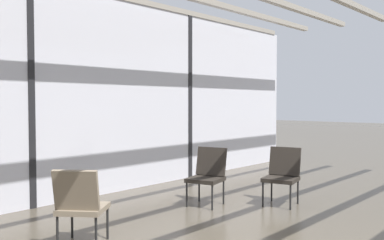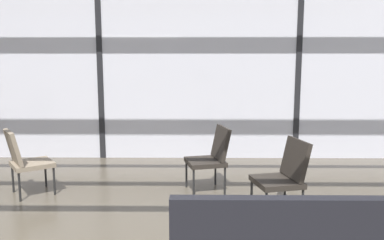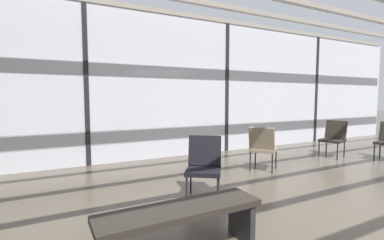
{
  "view_description": "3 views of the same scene",
  "coord_description": "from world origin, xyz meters",
  "px_view_note": "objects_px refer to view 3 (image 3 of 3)",
  "views": [
    {
      "loc": [
        -3.16,
        -0.77,
        1.57
      ],
      "look_at": [
        -0.08,
        1.94,
        1.4
      ],
      "focal_mm": 40.15,
      "sensor_mm": 36.0,
      "label": 1
    },
    {
      "loc": [
        1.7,
        -1.56,
        1.7
      ],
      "look_at": [
        1.62,
        5.57,
        0.64
      ],
      "focal_mm": 35.33,
      "sensor_mm": 36.0,
      "label": 2
    },
    {
      "loc": [
        -4.17,
        -0.87,
        1.43
      ],
      "look_at": [
        -1.01,
        5.22,
        0.87
      ],
      "focal_mm": 25.54,
      "sensor_mm": 36.0,
      "label": 3
    }
  ],
  "objects_px": {
    "waiting_bench": "(181,219)",
    "lounge_chair_0": "(334,136)",
    "parked_airplane": "(180,82)",
    "lounge_chair_2": "(204,163)",
    "lounge_chair_3": "(263,146)"
  },
  "relations": [
    {
      "from": "parked_airplane",
      "to": "lounge_chair_3",
      "type": "relative_size",
      "value": 15.9
    },
    {
      "from": "lounge_chair_0",
      "to": "waiting_bench",
      "type": "height_order",
      "value": "lounge_chair_0"
    },
    {
      "from": "lounge_chair_0",
      "to": "lounge_chair_2",
      "type": "xyz_separation_m",
      "value": [
        -4.15,
        -0.9,
        0.0
      ]
    },
    {
      "from": "lounge_chair_2",
      "to": "waiting_bench",
      "type": "xyz_separation_m",
      "value": [
        -0.94,
        -1.23,
        -0.13
      ]
    },
    {
      "from": "lounge_chair_0",
      "to": "lounge_chair_2",
      "type": "height_order",
      "value": "same"
    },
    {
      "from": "waiting_bench",
      "to": "parked_airplane",
      "type": "bearing_deg",
      "value": -115.71
    },
    {
      "from": "lounge_chair_2",
      "to": "waiting_bench",
      "type": "bearing_deg",
      "value": -92.65
    },
    {
      "from": "waiting_bench",
      "to": "lounge_chair_0",
      "type": "bearing_deg",
      "value": -158.13
    },
    {
      "from": "lounge_chair_2",
      "to": "lounge_chair_3",
      "type": "xyz_separation_m",
      "value": [
        1.72,
        0.69,
        0.0
      ]
    },
    {
      "from": "parked_airplane",
      "to": "lounge_chair_3",
      "type": "bearing_deg",
      "value": -102.94
    },
    {
      "from": "parked_airplane",
      "to": "lounge_chair_3",
      "type": "height_order",
      "value": "parked_airplane"
    },
    {
      "from": "parked_airplane",
      "to": "lounge_chair_2",
      "type": "xyz_separation_m",
      "value": [
        -3.47,
        -8.28,
        -1.68
      ]
    },
    {
      "from": "lounge_chair_0",
      "to": "lounge_chair_3",
      "type": "height_order",
      "value": "same"
    },
    {
      "from": "lounge_chair_0",
      "to": "waiting_bench",
      "type": "xyz_separation_m",
      "value": [
        -5.09,
        -2.13,
        -0.13
      ]
    },
    {
      "from": "lounge_chair_0",
      "to": "parked_airplane",
      "type": "bearing_deg",
      "value": 171.11
    }
  ]
}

